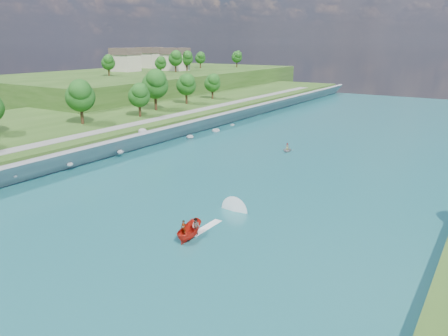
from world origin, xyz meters
The scene contains 10 objects.
ground centered at (0.00, 0.00, 0.00)m, with size 260.00×260.00×0.00m, color #2D5119.
river_water centered at (0.00, 20.00, 0.05)m, with size 55.00×240.00×0.10m, color #175359.
berm_west centered at (-50.00, 20.00, 1.75)m, with size 45.00×240.00×3.50m, color #2D5119.
ridge_west centered at (-82.50, 95.00, 4.50)m, with size 60.00×120.00×9.00m, color #2D5119.
riprap_bank centered at (-25.84, 19.22, 1.80)m, with size 4.57×236.00×4.46m.
riverside_path centered at (-32.50, 20.00, 3.55)m, with size 3.00×200.00×0.10m, color gray.
ridge_houses centered at (-88.67, 100.00, 13.31)m, with size 29.50×29.50×8.40m.
trees_ridge centered at (-73.18, 100.85, 13.08)m, with size 14.71×68.70×8.98m.
motorboat centered at (4.85, 2.73, 0.83)m, with size 3.60×19.07×2.10m.
raft centered at (-2.45, 40.85, 0.45)m, with size 2.72×3.28×1.54m.
Camera 1 is at (30.23, -31.42, 19.62)m, focal length 35.00 mm.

